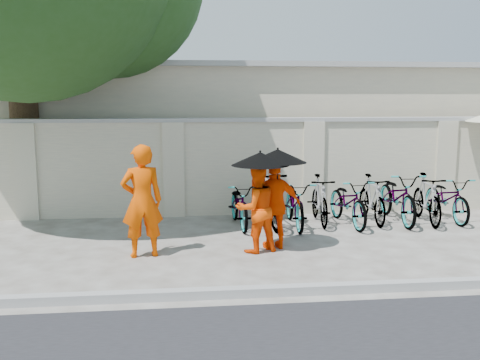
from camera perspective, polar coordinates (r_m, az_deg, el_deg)
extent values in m
plane|color=#A8A6A0|center=(8.59, -0.48, -8.22)|extent=(80.00, 80.00, 0.00)
cube|color=#969696|center=(6.97, 0.96, -11.83)|extent=(40.00, 0.16, 0.12)
cube|color=beige|center=(11.61, 2.83, 1.32)|extent=(20.00, 0.30, 2.00)
cube|color=beige|center=(15.46, 4.29, 5.42)|extent=(14.00, 6.00, 3.20)
cylinder|color=brown|center=(12.54, -22.04, 6.75)|extent=(0.60, 0.60, 4.40)
imported|color=#F44D00|center=(8.56, -10.41, -2.22)|extent=(0.73, 0.56, 1.80)
imported|color=#FF4804|center=(8.71, 1.73, -3.04)|extent=(0.84, 0.74, 1.45)
cylinder|color=black|center=(8.56, 2.15, -0.13)|extent=(0.02, 0.02, 0.73)
cone|color=black|center=(8.51, 2.17, 2.28)|extent=(0.93, 0.93, 0.21)
imported|color=#FF3E00|center=(8.91, 3.77, -2.71)|extent=(0.90, 0.46, 1.48)
cylinder|color=black|center=(8.75, 4.02, 0.20)|extent=(0.02, 0.02, 0.74)
cone|color=black|center=(8.71, 4.05, 2.60)|extent=(0.95, 0.95, 0.22)
imported|color=gray|center=(10.45, -0.02, -2.63)|extent=(0.69, 1.71, 0.88)
imported|color=gray|center=(10.48, 2.92, -1.90)|extent=(0.76, 1.94, 1.14)
imported|color=gray|center=(10.50, 5.92, -2.51)|extent=(0.67, 1.78, 0.92)
imported|color=gray|center=(10.81, 8.49, -2.11)|extent=(0.57, 1.64, 0.97)
imported|color=gray|center=(10.81, 11.48, -2.28)|extent=(0.77, 1.83, 0.94)
imported|color=gray|center=(11.12, 13.89, -1.99)|extent=(0.49, 1.61, 0.96)
imported|color=gray|center=(11.31, 16.47, -1.72)|extent=(0.76, 1.99, 1.03)
imported|color=gray|center=(11.38, 19.30, -1.90)|extent=(0.66, 1.69, 0.99)
imported|color=gray|center=(11.81, 21.23, -1.81)|extent=(0.65, 1.76, 0.92)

